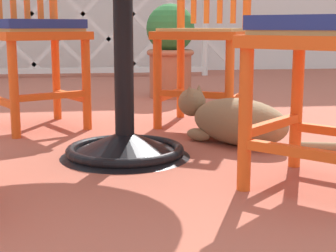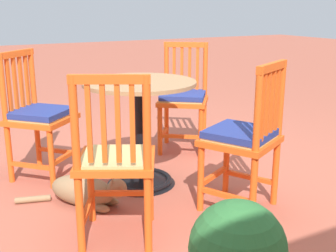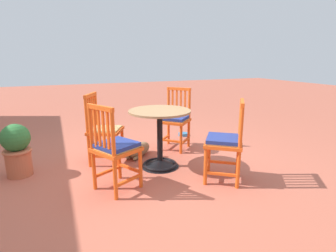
{
  "view_description": "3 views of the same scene",
  "coord_description": "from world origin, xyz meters",
  "px_view_note": "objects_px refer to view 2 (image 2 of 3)",
  "views": [
    {
      "loc": [
        0.02,
        -1.96,
        0.48
      ],
      "look_at": [
        0.26,
        -0.13,
        0.13
      ],
      "focal_mm": 56.63,
      "sensor_mm": 36.0,
      "label": 1
    },
    {
      "loc": [
        1.29,
        2.55,
        1.22
      ],
      "look_at": [
        -0.07,
        0.0,
        0.41
      ],
      "focal_mm": 46.34,
      "sensor_mm": 36.0,
      "label": 2
    },
    {
      "loc": [
        -2.86,
        1.09,
        1.34
      ],
      "look_at": [
        0.01,
        -0.12,
        0.55
      ],
      "focal_mm": 28.55,
      "sensor_mm": 36.0,
      "label": 3
    }
  ],
  "objects_px": {
    "cafe_table": "(141,145)",
    "orange_chair_tucked_in": "(183,99)",
    "orange_chair_near_fence": "(39,117)",
    "tabby_cat": "(87,191)",
    "orange_chair_facing_out": "(116,162)",
    "orange_chair_by_planter": "(244,139)"
  },
  "relations": [
    {
      "from": "orange_chair_tucked_in",
      "to": "orange_chair_by_planter",
      "type": "distance_m",
      "value": 1.19
    },
    {
      "from": "orange_chair_by_planter",
      "to": "tabby_cat",
      "type": "bearing_deg",
      "value": -29.93
    },
    {
      "from": "tabby_cat",
      "to": "orange_chair_facing_out",
      "type": "bearing_deg",
      "value": 92.74
    },
    {
      "from": "tabby_cat",
      "to": "orange_chair_near_fence",
      "type": "bearing_deg",
      "value": -78.07
    },
    {
      "from": "orange_chair_near_fence",
      "to": "orange_chair_facing_out",
      "type": "bearing_deg",
      "value": 98.13
    },
    {
      "from": "orange_chair_facing_out",
      "to": "orange_chair_by_planter",
      "type": "distance_m",
      "value": 0.81
    },
    {
      "from": "cafe_table",
      "to": "tabby_cat",
      "type": "relative_size",
      "value": 1.26
    },
    {
      "from": "orange_chair_near_fence",
      "to": "tabby_cat",
      "type": "bearing_deg",
      "value": 101.93
    },
    {
      "from": "orange_chair_facing_out",
      "to": "tabby_cat",
      "type": "height_order",
      "value": "orange_chair_facing_out"
    },
    {
      "from": "orange_chair_near_fence",
      "to": "orange_chair_by_planter",
      "type": "relative_size",
      "value": 1.0
    },
    {
      "from": "orange_chair_near_fence",
      "to": "orange_chair_facing_out",
      "type": "height_order",
      "value": "same"
    },
    {
      "from": "tabby_cat",
      "to": "orange_chair_tucked_in",
      "type": "bearing_deg",
      "value": -147.63
    },
    {
      "from": "cafe_table",
      "to": "orange_chair_by_planter",
      "type": "bearing_deg",
      "value": 120.93
    },
    {
      "from": "orange_chair_tucked_in",
      "to": "orange_chair_near_fence",
      "type": "distance_m",
      "value": 1.22
    },
    {
      "from": "orange_chair_facing_out",
      "to": "cafe_table",
      "type": "bearing_deg",
      "value": -124.3
    },
    {
      "from": "cafe_table",
      "to": "orange_chair_facing_out",
      "type": "xyz_separation_m",
      "value": [
        0.42,
        0.62,
        0.15
      ]
    },
    {
      "from": "orange_chair_tucked_in",
      "to": "orange_chair_near_fence",
      "type": "relative_size",
      "value": 1.0
    },
    {
      "from": "orange_chair_tucked_in",
      "to": "orange_chair_by_planter",
      "type": "relative_size",
      "value": 1.0
    },
    {
      "from": "cafe_table",
      "to": "orange_chair_tucked_in",
      "type": "distance_m",
      "value": 0.85
    },
    {
      "from": "orange_chair_near_fence",
      "to": "tabby_cat",
      "type": "relative_size",
      "value": 1.51
    },
    {
      "from": "orange_chair_facing_out",
      "to": "orange_chair_by_planter",
      "type": "bearing_deg",
      "value": 178.43
    },
    {
      "from": "orange_chair_by_planter",
      "to": "cafe_table",
      "type": "bearing_deg",
      "value": -59.07
    }
  ]
}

